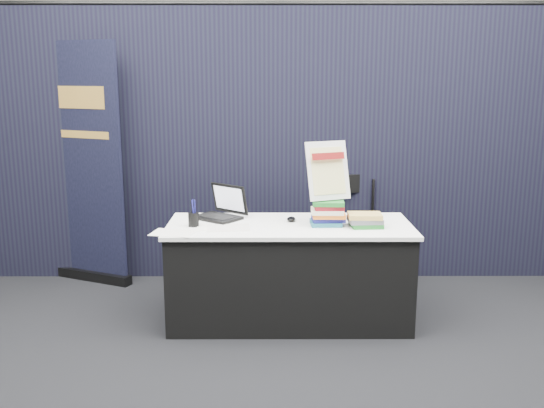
{
  "coord_description": "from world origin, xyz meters",
  "views": [
    {
      "loc": [
        -0.14,
        -3.78,
        1.83
      ],
      "look_at": [
        -0.13,
        0.55,
        0.9
      ],
      "focal_mm": 40.0,
      "sensor_mm": 36.0,
      "label": 1
    }
  ],
  "objects_px": {
    "display_table": "(289,272)",
    "info_sign": "(328,171)",
    "stacking_chair": "(352,225)",
    "laptop": "(218,210)",
    "book_stack_tall": "(327,213)",
    "book_stack_short": "(365,220)",
    "pullup_banner": "(83,178)"
  },
  "relations": [
    {
      "from": "display_table",
      "to": "info_sign",
      "type": "bearing_deg",
      "value": 0.44
    },
    {
      "from": "info_sign",
      "to": "stacking_chair",
      "type": "height_order",
      "value": "info_sign"
    },
    {
      "from": "laptop",
      "to": "book_stack_tall",
      "type": "xyz_separation_m",
      "value": [
        0.82,
        -0.23,
        0.03
      ]
    },
    {
      "from": "laptop",
      "to": "stacking_chair",
      "type": "height_order",
      "value": "laptop"
    },
    {
      "from": "laptop",
      "to": "book_stack_tall",
      "type": "relative_size",
      "value": 1.89
    },
    {
      "from": "book_stack_tall",
      "to": "display_table",
      "type": "bearing_deg",
      "value": 174.13
    },
    {
      "from": "stacking_chair",
      "to": "display_table",
      "type": "bearing_deg",
      "value": -147.76
    },
    {
      "from": "stacking_chair",
      "to": "laptop",
      "type": "bearing_deg",
      "value": -173.91
    },
    {
      "from": "book_stack_short",
      "to": "info_sign",
      "type": "distance_m",
      "value": 0.44
    },
    {
      "from": "display_table",
      "to": "info_sign",
      "type": "height_order",
      "value": "info_sign"
    },
    {
      "from": "pullup_banner",
      "to": "stacking_chair",
      "type": "xyz_separation_m",
      "value": [
        2.38,
        -0.12,
        -0.41
      ]
    },
    {
      "from": "book_stack_tall",
      "to": "book_stack_short",
      "type": "distance_m",
      "value": 0.28
    },
    {
      "from": "display_table",
      "to": "stacking_chair",
      "type": "xyz_separation_m",
      "value": [
        0.58,
        0.82,
        0.16
      ]
    },
    {
      "from": "info_sign",
      "to": "stacking_chair",
      "type": "bearing_deg",
      "value": 48.37
    },
    {
      "from": "laptop",
      "to": "stacking_chair",
      "type": "bearing_deg",
      "value": 66.86
    },
    {
      "from": "book_stack_tall",
      "to": "pullup_banner",
      "type": "distance_m",
      "value": 2.3
    },
    {
      "from": "book_stack_short",
      "to": "info_sign",
      "type": "bearing_deg",
      "value": 161.95
    },
    {
      "from": "display_table",
      "to": "pullup_banner",
      "type": "bearing_deg",
      "value": 152.25
    },
    {
      "from": "info_sign",
      "to": "book_stack_short",
      "type": "bearing_deg",
      "value": -39.63
    },
    {
      "from": "display_table",
      "to": "laptop",
      "type": "height_order",
      "value": "laptop"
    },
    {
      "from": "pullup_banner",
      "to": "laptop",
      "type": "bearing_deg",
      "value": -6.74
    },
    {
      "from": "display_table",
      "to": "pullup_banner",
      "type": "relative_size",
      "value": 0.85
    },
    {
      "from": "info_sign",
      "to": "pullup_banner",
      "type": "distance_m",
      "value": 2.29
    },
    {
      "from": "book_stack_short",
      "to": "info_sign",
      "type": "xyz_separation_m",
      "value": [
        -0.27,
        0.09,
        0.34
      ]
    },
    {
      "from": "pullup_banner",
      "to": "display_table",
      "type": "bearing_deg",
      "value": -3.87
    },
    {
      "from": "book_stack_tall",
      "to": "pullup_banner",
      "type": "bearing_deg",
      "value": 154.84
    },
    {
      "from": "pullup_banner",
      "to": "book_stack_tall",
      "type": "bearing_deg",
      "value": -1.29
    },
    {
      "from": "laptop",
      "to": "pullup_banner",
      "type": "xyz_separation_m",
      "value": [
        -1.26,
        0.74,
        0.13
      ]
    },
    {
      "from": "display_table",
      "to": "pullup_banner",
      "type": "distance_m",
      "value": 2.11
    },
    {
      "from": "display_table",
      "to": "info_sign",
      "type": "relative_size",
      "value": 4.11
    },
    {
      "from": "display_table",
      "to": "stacking_chair",
      "type": "bearing_deg",
      "value": 55.03
    },
    {
      "from": "book_stack_tall",
      "to": "info_sign",
      "type": "distance_m",
      "value": 0.3
    }
  ]
}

